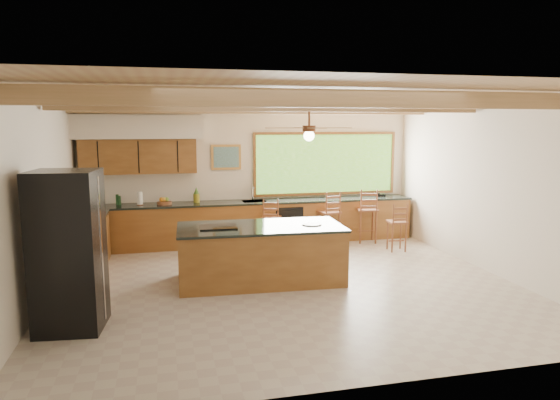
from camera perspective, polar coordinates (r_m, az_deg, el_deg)
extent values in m
plane|color=#B9AE99|center=(8.13, 0.77, -9.61)|extent=(7.20, 7.20, 0.00)
cube|color=beige|center=(10.96, -3.30, 3.14)|extent=(7.20, 0.04, 3.00)
cube|color=beige|center=(4.75, 10.29, -4.24)|extent=(7.20, 0.04, 3.00)
cube|color=beige|center=(7.77, -25.94, 0.01)|extent=(0.04, 6.50, 3.00)
cube|color=beige|center=(9.33, 22.79, 1.52)|extent=(0.04, 6.50, 3.00)
cube|color=olive|center=(7.74, 0.82, 11.99)|extent=(7.20, 6.50, 0.04)
cube|color=#A97E54|center=(6.19, 4.46, 11.50)|extent=(7.10, 0.15, 0.22)
cube|color=#A97E54|center=(8.22, -0.04, 10.82)|extent=(7.10, 0.15, 0.22)
cube|color=#A97E54|center=(9.98, -2.42, 10.43)|extent=(7.10, 0.15, 0.22)
cube|color=brown|center=(10.59, -15.82, 4.81)|extent=(2.30, 0.35, 0.70)
cube|color=beige|center=(10.50, -15.97, 8.05)|extent=(2.60, 0.50, 0.48)
cylinder|color=#FFEABF|center=(10.56, -19.74, 6.63)|extent=(0.10, 0.10, 0.01)
cylinder|color=#FFEABF|center=(10.49, -12.07, 6.94)|extent=(0.10, 0.10, 0.01)
cube|color=#8AC145|center=(11.33, 5.24, 4.16)|extent=(3.20, 0.04, 1.30)
cube|color=#AE7735|center=(10.82, -6.17, 4.89)|extent=(0.64, 0.03, 0.54)
cube|color=#396750|center=(10.80, -6.16, 4.89)|extent=(0.54, 0.01, 0.44)
cube|color=brown|center=(10.78, -2.95, -2.65)|extent=(7.00, 0.65, 0.88)
cube|color=black|center=(10.70, -2.96, -0.23)|extent=(7.04, 0.69, 0.04)
cube|color=brown|center=(9.20, -21.60, -5.22)|extent=(0.65, 2.35, 0.88)
cube|color=black|center=(9.11, -21.76, -2.41)|extent=(0.69, 2.39, 0.04)
cube|color=black|center=(10.61, 1.10, -2.93)|extent=(0.60, 0.02, 0.78)
cube|color=silver|center=(10.70, -2.97, -0.20)|extent=(0.50, 0.38, 0.03)
cylinder|color=silver|center=(10.87, -3.16, 0.81)|extent=(0.03, 0.03, 0.30)
cylinder|color=silver|center=(10.76, -3.07, 1.43)|extent=(0.03, 0.20, 0.03)
cylinder|color=white|center=(10.54, -15.72, 0.18)|extent=(0.11, 0.11, 0.27)
cylinder|color=#183E1B|center=(10.71, -18.10, 0.04)|extent=(0.06, 0.06, 0.21)
cylinder|color=#183E1B|center=(10.63, -17.85, -0.07)|extent=(0.05, 0.05, 0.19)
cube|color=black|center=(11.61, 11.40, 0.63)|extent=(0.21, 0.18, 0.09)
cube|color=brown|center=(8.18, -2.23, -6.27)|extent=(2.66, 1.32, 0.88)
cube|color=black|center=(8.08, -2.25, -3.10)|extent=(2.71, 1.36, 0.04)
cube|color=black|center=(8.00, -7.09, -3.06)|extent=(0.60, 0.49, 0.02)
cylinder|color=white|center=(8.18, 3.64, -2.77)|extent=(0.32, 0.32, 0.02)
cube|color=black|center=(6.72, -23.04, -5.38)|extent=(0.85, 0.83, 2.00)
cube|color=silver|center=(6.67, -19.74, -5.31)|extent=(0.03, 0.06, 1.84)
cube|color=brown|center=(10.35, -0.96, -2.01)|extent=(0.48, 0.48, 0.04)
cylinder|color=brown|center=(10.25, -1.59, -3.99)|extent=(0.04, 0.04, 0.61)
cylinder|color=brown|center=(10.31, 0.03, -3.91)|extent=(0.04, 0.04, 0.61)
cylinder|color=brown|center=(10.53, -1.91, -3.65)|extent=(0.04, 0.04, 0.61)
cylinder|color=brown|center=(10.59, -0.33, -3.57)|extent=(0.04, 0.04, 0.61)
cube|color=brown|center=(10.98, 9.92, -1.09)|extent=(0.50, 0.50, 0.04)
cylinder|color=brown|center=(10.83, 9.39, -3.20)|extent=(0.04, 0.04, 0.69)
cylinder|color=brown|center=(10.96, 11.02, -3.10)|extent=(0.04, 0.04, 0.69)
cylinder|color=brown|center=(11.13, 8.73, -2.86)|extent=(0.04, 0.04, 0.69)
cylinder|color=brown|center=(11.26, 10.32, -2.77)|extent=(0.04, 0.04, 0.69)
cube|color=brown|center=(10.67, 5.60, -1.39)|extent=(0.49, 0.49, 0.04)
cylinder|color=brown|center=(10.54, 5.01, -3.50)|extent=(0.04, 0.04, 0.67)
cylinder|color=brown|center=(10.64, 6.69, -3.41)|extent=(0.04, 0.04, 0.67)
cylinder|color=brown|center=(10.84, 4.48, -3.15)|extent=(0.04, 0.04, 0.67)
cylinder|color=brown|center=(10.94, 6.11, -3.06)|extent=(0.04, 0.04, 0.67)
cube|color=brown|center=(10.36, 13.23, -2.45)|extent=(0.39, 0.39, 0.04)
cylinder|color=brown|center=(10.24, 12.81, -4.32)|extent=(0.03, 0.03, 0.58)
cylinder|color=brown|center=(10.36, 14.21, -4.22)|extent=(0.03, 0.03, 0.58)
cylinder|color=brown|center=(10.48, 12.15, -4.00)|extent=(0.03, 0.03, 0.58)
cylinder|color=brown|center=(10.61, 13.52, -3.90)|extent=(0.03, 0.03, 0.58)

